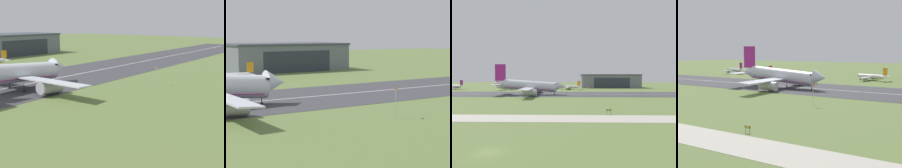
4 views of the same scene
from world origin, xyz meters
The scene contains 6 objects.
ground_plane centered at (0.00, 56.39, 0.00)m, with size 718.66×718.66×0.00m, color olive.
runway_strip centered at (0.00, 112.79, 0.03)m, with size 478.66×42.69×0.06m, color #3D3D42.
runway_centreline centered at (0.00, 112.79, 0.07)m, with size 430.80×0.70×0.01m, color silver.
hangar_building centered at (55.97, 205.42, 7.08)m, with size 61.53×33.27×14.12m.
airplane_landing centered at (-13.02, 107.30, 5.65)m, with size 47.48×60.16×19.84m.
windsock_pole centered at (22.06, 73.94, 6.18)m, with size 1.69×1.78×7.03m.
Camera 1 is at (-74.89, 20.45, 22.88)m, focal length 50.00 mm.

